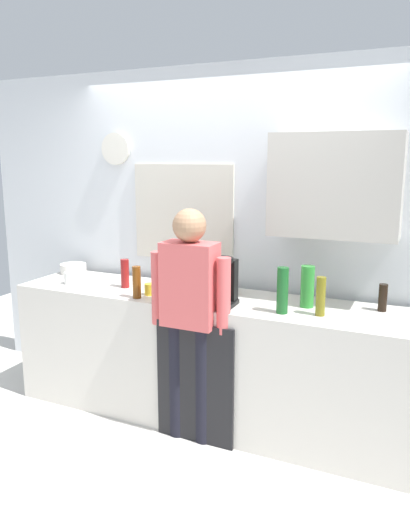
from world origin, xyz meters
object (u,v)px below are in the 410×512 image
object	(u,v)px
coffee_maker	(222,283)
bottle_olive_oil	(321,296)
storage_canister	(169,284)
potted_plant	(226,276)
bottle_amber_beer	(137,282)
bottle_clear_soda	(307,286)
bottle_dark_sauce	(383,298)
person_at_sink	(190,307)
cup_white_mug	(69,278)
bottle_green_wine	(282,290)
cup_yellow_cup	(149,289)
bottle_red_vinegar	(125,273)
mixing_bowl	(73,268)

from	to	relation	value
coffee_maker	bottle_olive_oil	world-z (taller)	coffee_maker
storage_canister	potted_plant	bearing A→B (deg)	31.52
bottle_amber_beer	bottle_clear_soda	size ratio (longest dim) A/B	0.82
bottle_dark_sauce	person_at_sink	xyz separation A→B (m)	(-1.17, -0.46, -0.08)
coffee_maker	cup_white_mug	xyz separation A→B (m)	(-1.31, 0.02, -0.10)
bottle_amber_beer	bottle_clear_soda	bearing A→B (deg)	14.08
bottle_amber_beer	bottle_green_wine	bearing A→B (deg)	4.87
bottle_olive_oil	cup_white_mug	size ratio (longest dim) A/B	2.63
bottle_green_wine	coffee_maker	bearing A→B (deg)	177.54
bottle_dark_sauce	bottle_green_wine	bearing A→B (deg)	-152.09
coffee_maker	person_at_sink	bearing A→B (deg)	-133.00
bottle_dark_sauce	storage_canister	size ratio (longest dim) A/B	1.06
bottle_olive_oil	cup_yellow_cup	size ratio (longest dim) A/B	2.94
cup_white_mug	storage_canister	bearing A→B (deg)	2.03
storage_canister	cup_white_mug	bearing A→B (deg)	-177.97
bottle_red_vinegar	bottle_clear_soda	xyz separation A→B (m)	(1.38, 0.07, 0.03)
bottle_red_vinegar	potted_plant	world-z (taller)	potted_plant
bottle_amber_beer	mixing_bowl	xyz separation A→B (m)	(-0.92, 0.44, -0.08)
storage_canister	coffee_maker	bearing A→B (deg)	-6.19
bottle_red_vinegar	mixing_bowl	world-z (taller)	bottle_red_vinegar
bottle_green_wine	storage_canister	world-z (taller)	bottle_green_wine
mixing_bowl	bottle_olive_oil	bearing A→B (deg)	-7.78
bottle_clear_soda	cup_yellow_cup	distance (m)	1.13
bottle_clear_soda	bottle_red_vinegar	bearing A→B (deg)	-176.92
person_at_sink	potted_plant	bearing A→B (deg)	73.66
cup_white_mug	storage_canister	world-z (taller)	storage_canister
coffee_maker	bottle_clear_soda	xyz separation A→B (m)	(0.54, 0.18, -0.01)
coffee_maker	cup_yellow_cup	world-z (taller)	coffee_maker
bottle_clear_soda	storage_canister	xyz separation A→B (m)	(-0.97, -0.13, -0.05)
storage_canister	cup_yellow_cup	bearing A→B (deg)	-160.72
bottle_dark_sauce	person_at_sink	distance (m)	1.26
mixing_bowl	person_at_sink	size ratio (longest dim) A/B	0.14
bottle_amber_beer	storage_canister	size ratio (longest dim) A/B	1.35
coffee_maker	bottle_amber_beer	size ratio (longest dim) A/B	1.43
bottle_clear_soda	potted_plant	bearing A→B (deg)	172.25
coffee_maker	bottle_red_vinegar	world-z (taller)	coffee_maker
cup_yellow_cup	storage_canister	xyz separation A→B (m)	(0.14, 0.05, 0.04)
cup_white_mug	bottle_red_vinegar	bearing A→B (deg)	11.11
bottle_dark_sauce	storage_canister	xyz separation A→B (m)	(-1.44, -0.24, -0.00)
bottle_red_vinegar	mixing_bowl	xyz separation A→B (m)	(-0.68, 0.22, -0.07)
bottle_olive_oil	cup_white_mug	bearing A→B (deg)	-179.52
bottle_red_vinegar	bottle_olive_oil	bearing A→B (deg)	-2.83
bottle_clear_soda	bottle_green_wine	bearing A→B (deg)	-119.84
bottle_olive_oil	cup_white_mug	distance (m)	1.97
mixing_bowl	potted_plant	world-z (taller)	potted_plant
mixing_bowl	coffee_maker	bearing A→B (deg)	-12.23
bottle_green_wine	potted_plant	xyz separation A→B (m)	(-0.50, 0.28, -0.02)
bottle_green_wine	bottle_olive_oil	distance (m)	0.24
storage_canister	bottle_dark_sauce	bearing A→B (deg)	9.60
cup_yellow_cup	bottle_red_vinegar	bearing A→B (deg)	158.90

